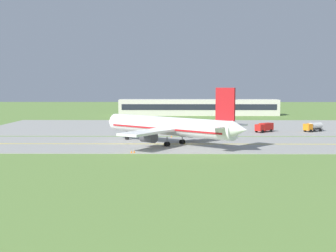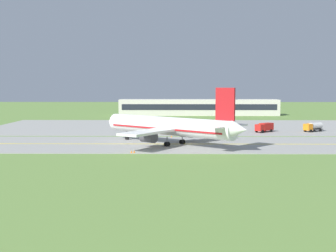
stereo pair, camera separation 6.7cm
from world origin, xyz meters
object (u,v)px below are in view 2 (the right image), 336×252
airplane_lead (170,126)px  service_truck_baggage (264,127)px  service_truck_fuel (189,127)px  service_truck_catering (313,127)px

airplane_lead → service_truck_baggage: bearing=45.0°
service_truck_fuel → service_truck_catering: (35.03, 1.47, 0.00)m
service_truck_baggage → service_truck_catering: size_ratio=0.94×
service_truck_baggage → service_truck_fuel: 20.94m
airplane_lead → service_truck_baggage: 37.24m
service_truck_catering → airplane_lead: bearing=-145.3°
airplane_lead → service_truck_catering: 49.13m
service_truck_catering → service_truck_fuel: bearing=-177.6°
airplane_lead → service_truck_fuel: size_ratio=5.29×
service_truck_baggage → service_truck_catering: bearing=6.6°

